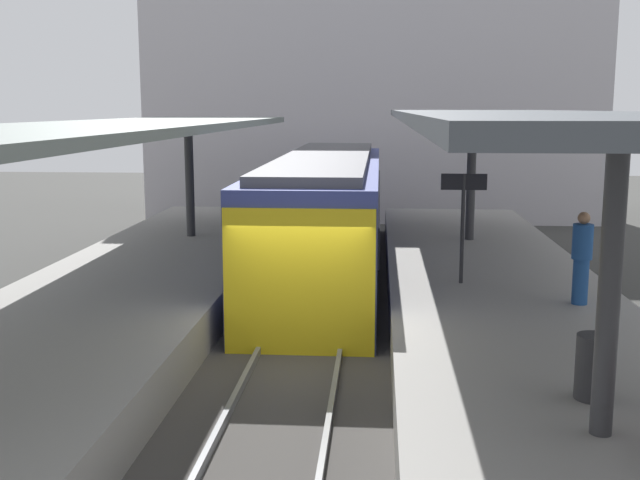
{
  "coord_description": "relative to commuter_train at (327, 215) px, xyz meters",
  "views": [
    {
      "loc": [
        1.36,
        -13.05,
        4.5
      ],
      "look_at": [
        -0.01,
        4.89,
        1.41
      ],
      "focal_mm": 43.45,
      "sensor_mm": 36.0,
      "label": 1
    }
  ],
  "objects": [
    {
      "name": "ground_plane",
      "position": [
        0.0,
        -7.01,
        -1.73
      ],
      "size": [
        80.0,
        80.0,
        0.0
      ],
      "primitive_type": "plane",
      "color": "#383835"
    },
    {
      "name": "platform_left",
      "position": [
        -3.8,
        -7.01,
        -1.23
      ],
      "size": [
        4.4,
        28.0,
        1.0
      ],
      "primitive_type": "cube",
      "color": "gray",
      "rests_on": "ground_plane"
    },
    {
      "name": "platform_right",
      "position": [
        3.8,
        -7.01,
        -1.23
      ],
      "size": [
        4.4,
        28.0,
        1.0
      ],
      "primitive_type": "cube",
      "color": "gray",
      "rests_on": "ground_plane"
    },
    {
      "name": "track_ballast",
      "position": [
        0.0,
        -7.01,
        -1.63
      ],
      "size": [
        3.2,
        28.0,
        0.2
      ],
      "primitive_type": "cube",
      "color": "#423F3D",
      "rests_on": "ground_plane"
    },
    {
      "name": "rail_near_side",
      "position": [
        -0.72,
        -7.01,
        -1.46
      ],
      "size": [
        0.08,
        28.0,
        0.14
      ],
      "primitive_type": "cube",
      "color": "slate",
      "rests_on": "track_ballast"
    },
    {
      "name": "rail_far_side",
      "position": [
        0.72,
        -7.01,
        -1.46
      ],
      "size": [
        0.08,
        28.0,
        0.14
      ],
      "primitive_type": "cube",
      "color": "slate",
      "rests_on": "track_ballast"
    },
    {
      "name": "commuter_train",
      "position": [
        0.0,
        0.0,
        0.0
      ],
      "size": [
        2.78,
        14.14,
        3.1
      ],
      "color": "#38428C",
      "rests_on": "track_ballast"
    },
    {
      "name": "canopy_left",
      "position": [
        -3.8,
        -5.61,
        2.35
      ],
      "size": [
        4.18,
        21.0,
        3.2
      ],
      "color": "#333335",
      "rests_on": "platform_left"
    },
    {
      "name": "canopy_right",
      "position": [
        3.8,
        -5.61,
        2.58
      ],
      "size": [
        4.18,
        21.0,
        3.43
      ],
      "color": "#333335",
      "rests_on": "platform_right"
    },
    {
      "name": "platform_sign",
      "position": [
        3.04,
        -4.62,
        0.9
      ],
      "size": [
        0.9,
        0.08,
        2.21
      ],
      "color": "#262628",
      "rests_on": "platform_right"
    },
    {
      "name": "litter_bin",
      "position": [
        3.98,
        -10.87,
        -0.33
      ],
      "size": [
        0.44,
        0.44,
        0.8
      ],
      "primitive_type": "cylinder",
      "color": "#2D2D30",
      "rests_on": "platform_right"
    },
    {
      "name": "passenger_near_bench",
      "position": [
        5.0,
        -6.16,
        0.14
      ],
      "size": [
        0.36,
        0.36,
        1.68
      ],
      "color": "navy",
      "rests_on": "platform_right"
    },
    {
      "name": "station_building_backdrop",
      "position": [
        1.05,
        12.99,
        3.77
      ],
      "size": [
        18.0,
        6.0,
        11.0
      ],
      "primitive_type": "cube",
      "color": "#B7B2B7",
      "rests_on": "ground_plane"
    }
  ]
}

